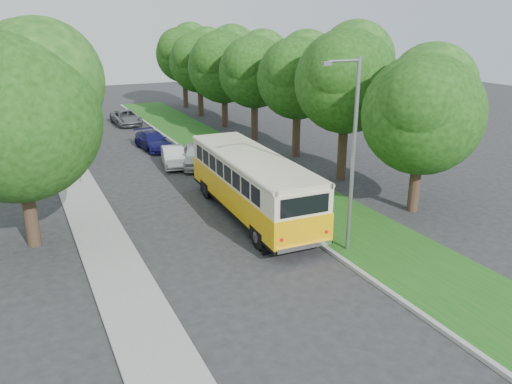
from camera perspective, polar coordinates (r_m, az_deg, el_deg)
name	(u,v)px	position (r m, az deg, el deg)	size (l,w,h in m)	color
ground	(230,248)	(21.55, -2.98, -6.41)	(120.00, 120.00, 0.00)	#252527
curb	(255,198)	(27.10, -0.15, -0.75)	(0.20, 70.00, 0.15)	gray
grass_verge	(292,192)	(28.15, 4.15, -0.05)	(4.50, 70.00, 0.13)	#175216
sidewalk	(95,225)	(24.87, -17.88, -3.62)	(2.20, 70.00, 0.12)	gray
treeline	(171,69)	(37.63, -9.73, 13.72)	(24.27, 41.91, 9.46)	#332319
lamppost_near	(352,152)	(20.00, 10.88, 4.57)	(1.71, 0.16, 8.00)	gray
lamppost_far	(62,106)	(34.45, -21.31, 9.19)	(1.71, 0.16, 7.50)	gray
warning_sign	(78,156)	(31.00, -19.67, 3.85)	(0.56, 0.10, 2.50)	gray
vintage_bus	(252,186)	(24.31, -0.49, 0.70)	(2.78, 10.79, 3.21)	#FFB708
car_silver	(196,155)	(33.44, -6.83, 4.21)	(1.80, 4.48, 1.53)	#B6B7BC
car_white	(173,156)	(33.81, -9.43, 4.03)	(1.36, 3.90, 1.28)	silver
car_blue	(153,141)	(38.55, -11.70, 5.75)	(1.81, 4.44, 1.29)	#131251
car_grey	(126,118)	(48.49, -14.63, 8.23)	(2.19, 4.76, 1.32)	slate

